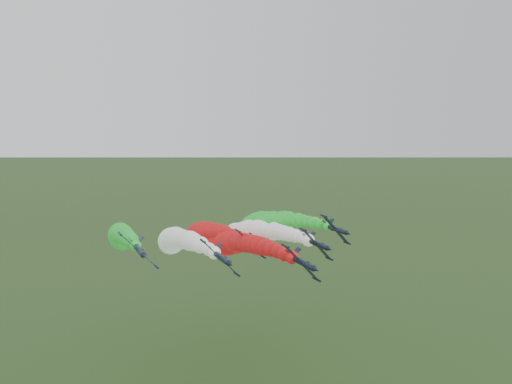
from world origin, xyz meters
TOP-DOWN VIEW (x-y plane):
  - jet_lead at (-0.09, 26.98)m, footprint 12.15×64.54m
  - jet_inner_left at (-11.11, 33.43)m, footprint 11.94×64.33m
  - jet_inner_right at (8.80, 36.81)m, footprint 11.86×64.26m
  - jet_outer_left at (-22.49, 40.29)m, footprint 12.12×64.52m
  - jet_outer_right at (16.73, 44.19)m, footprint 12.09×64.49m
  - jet_trail at (2.04, 52.72)m, footprint 12.50×64.90m

SIDE VIEW (x-z plane):
  - jet_trail at x=2.04m, z-range 26.30..43.70m
  - jet_inner_right at x=8.80m, z-range 29.42..46.17m
  - jet_lead at x=-0.09m, z-range 29.41..46.45m
  - jet_inner_left at x=-11.11m, z-range 29.90..46.73m
  - jet_outer_right at x=16.73m, z-range 29.88..46.87m
  - jet_outer_left at x=-22.49m, z-range 30.57..47.58m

